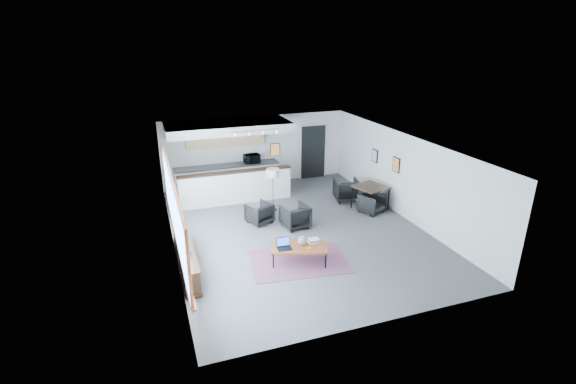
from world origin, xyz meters
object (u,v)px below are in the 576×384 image
object	(u,v)px
floor_lamp	(273,174)
dining_table	(371,188)
armchair_left	(259,212)
dining_chair_far	(346,191)
ceramic_pot	(303,240)
coffee_table	(299,247)
dining_chair_near	(372,204)
armchair_right	(295,215)
book_stack	(314,240)
microwave	(252,158)
laptop	(284,245)

from	to	relation	value
floor_lamp	dining_table	bearing A→B (deg)	-17.96
armchair_left	dining_chair_far	xyz separation A→B (m)	(3.34, 0.82, 0.00)
dining_table	ceramic_pot	bearing A→B (deg)	-143.81
floor_lamp	dining_chair_far	bearing A→B (deg)	0.07
ceramic_pot	dining_table	xyz separation A→B (m)	(3.30, 2.42, 0.15)
coffee_table	floor_lamp	bearing A→B (deg)	102.50
dining_chair_far	floor_lamp	bearing A→B (deg)	12.49
dining_chair_near	floor_lamp	bearing A→B (deg)	133.20
ceramic_pot	armchair_right	bearing A→B (deg)	75.17
coffee_table	dining_chair_far	distance (m)	4.56
armchair_left	dining_chair_near	bearing A→B (deg)	149.54
ceramic_pot	armchair_left	bearing A→B (deg)	98.90
armchair_left	dining_table	xyz separation A→B (m)	(3.71, -0.16, 0.38)
book_stack	dining_table	size ratio (longest dim) A/B	0.26
dining_chair_near	microwave	distance (m)	4.84
laptop	book_stack	distance (m)	0.82
floor_lamp	dining_table	xyz separation A→B (m)	(3.01, -0.98, -0.51)
armchair_left	dining_table	size ratio (longest dim) A/B	0.58
laptop	ceramic_pot	world-z (taller)	laptop
laptop	book_stack	size ratio (longest dim) A/B	1.17
coffee_table	dining_table	world-z (taller)	dining_table
armchair_left	dining_chair_near	world-z (taller)	armchair_left
ceramic_pot	dining_chair_near	size ratio (longest dim) A/B	0.40
laptop	dining_table	distance (m)	4.49
dining_table	microwave	distance (m)	4.63
armchair_left	laptop	bearing A→B (deg)	64.38
armchair_left	microwave	world-z (taller)	microwave
ceramic_pot	book_stack	world-z (taller)	ceramic_pot
dining_chair_near	armchair_left	bearing A→B (deg)	149.42
book_stack	microwave	distance (m)	5.85
dining_chair_near	coffee_table	bearing A→B (deg)	-170.77
laptop	floor_lamp	bearing A→B (deg)	80.24
coffee_table	laptop	xyz separation A→B (m)	(-0.40, 0.03, 0.11)
floor_lamp	dining_table	world-z (taller)	floor_lamp
laptop	floor_lamp	world-z (taller)	floor_lamp
coffee_table	floor_lamp	world-z (taller)	floor_lamp
coffee_table	dining_chair_near	distance (m)	3.96
dining_table	dining_chair_far	world-z (taller)	dining_table
book_stack	floor_lamp	distance (m)	3.42
coffee_table	dining_table	xyz separation A→B (m)	(3.39, 2.43, 0.31)
book_stack	armchair_left	world-z (taller)	armchair_left
book_stack	ceramic_pot	bearing A→B (deg)	-171.95
coffee_table	ceramic_pot	distance (m)	0.18
laptop	armchair_left	size ratio (longest dim) A/B	0.53
ceramic_pot	armchair_left	distance (m)	2.62
microwave	dining_chair_far	bearing A→B (deg)	-46.34
ceramic_pot	dining_chair_far	xyz separation A→B (m)	(2.94, 3.39, -0.22)
ceramic_pot	coffee_table	bearing A→B (deg)	-171.16
coffee_table	armchair_left	bearing A→B (deg)	115.76
coffee_table	armchair_left	size ratio (longest dim) A/B	2.24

